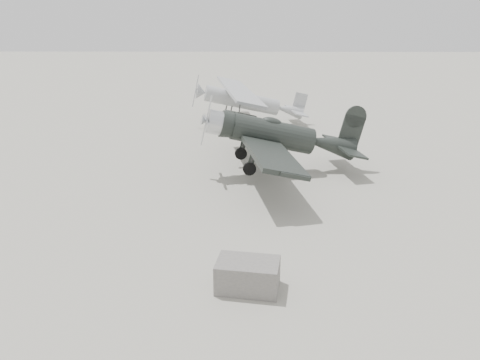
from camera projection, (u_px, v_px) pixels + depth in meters
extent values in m
plane|color=gray|center=(281.00, 255.00, 15.31)|extent=(160.00, 160.00, 0.00)
cylinder|color=black|center=(272.00, 135.00, 22.33)|extent=(4.15, 1.93, 1.27)
cone|color=black|center=(332.00, 131.00, 22.76)|extent=(2.52, 1.56, 1.18)
cylinder|color=silver|center=(215.00, 137.00, 21.92)|extent=(1.00, 1.25, 1.12)
cone|color=silver|center=(203.00, 138.00, 21.84)|extent=(0.40, 0.55, 0.51)
cube|color=silver|center=(205.00, 137.00, 21.85)|extent=(0.08, 0.17, 2.36)
ellipsoid|color=black|center=(269.00, 123.00, 22.11)|extent=(1.09, 0.78, 0.42)
cube|color=black|center=(259.00, 142.00, 22.35)|extent=(3.74, 11.04, 0.20)
cube|color=black|center=(347.00, 130.00, 22.86)|extent=(1.63, 3.92, 0.09)
cube|color=black|center=(350.00, 114.00, 22.62)|extent=(1.09, 0.28, 1.63)
cylinder|color=black|center=(256.00, 175.00, 21.58)|extent=(0.63, 0.25, 0.62)
cylinder|color=black|center=(247.00, 159.00, 23.85)|extent=(0.63, 0.25, 0.62)
cylinder|color=#333333|center=(257.00, 162.00, 21.37)|extent=(0.12, 0.12, 1.27)
cylinder|color=#333333|center=(247.00, 148.00, 23.64)|extent=(0.12, 0.12, 1.27)
cylinder|color=black|center=(350.00, 138.00, 23.04)|extent=(0.21, 0.11, 0.20)
cylinder|color=#A1A3A6|center=(242.00, 100.00, 31.84)|extent=(5.20, 1.89, 1.08)
cone|color=#A1A3A6|center=(291.00, 99.00, 32.32)|extent=(1.90, 1.25, 0.98)
cone|color=#A1A3A6|center=(200.00, 102.00, 31.44)|extent=(0.74, 1.10, 1.02)
cube|color=#A1A3A6|center=(195.00, 102.00, 31.38)|extent=(0.07, 0.14, 2.15)
cube|color=#A1A3A6|center=(236.00, 92.00, 31.58)|extent=(3.58, 10.93, 0.18)
cube|color=#A1A3A6|center=(298.00, 98.00, 32.37)|extent=(1.41, 3.43, 0.08)
cube|color=#A1A3A6|center=(300.00, 89.00, 32.17)|extent=(0.88, 0.22, 1.27)
cylinder|color=black|center=(233.00, 126.00, 31.24)|extent=(0.56, 0.22, 0.55)
cylinder|color=black|center=(229.00, 119.00, 33.24)|extent=(0.56, 0.22, 0.55)
cylinder|color=#333333|center=(233.00, 118.00, 31.04)|extent=(0.10, 0.10, 1.17)
cylinder|color=#333333|center=(229.00, 111.00, 33.05)|extent=(0.10, 0.10, 1.17)
cylinder|color=black|center=(300.00, 103.00, 32.52)|extent=(0.18, 0.10, 0.18)
cube|color=#605D59|center=(248.00, 275.00, 13.29)|extent=(1.91, 1.36, 0.88)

